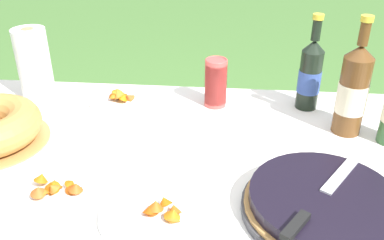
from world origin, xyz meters
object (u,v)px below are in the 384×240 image
at_px(paper_towel_roll, 34,64).
at_px(cider_bottle_amber, 353,91).
at_px(snack_plate_left, 118,98).
at_px(berry_tart, 323,204).
at_px(juice_bottle_red, 310,74).
at_px(serving_knife, 320,198).
at_px(snack_plate_right, 154,213).
at_px(cup_stack, 216,83).
at_px(snack_plate_near, 55,190).

bearing_deg(paper_towel_roll, cider_bottle_amber, -8.30).
bearing_deg(snack_plate_left, paper_towel_roll, 177.47).
xyz_separation_m(berry_tart, snack_plate_left, (-0.59, 0.52, -0.01)).
relative_size(juice_bottle_red, snack_plate_left, 1.59).
relative_size(serving_knife, snack_plate_right, 1.35).
bearing_deg(paper_towel_roll, cup_stack, -0.84).
distance_m(cider_bottle_amber, paper_towel_roll, 1.02).
relative_size(snack_plate_left, snack_plate_right, 0.82).
bearing_deg(paper_towel_roll, snack_plate_left, -2.53).
distance_m(serving_knife, paper_towel_roll, 1.02).
bearing_deg(cider_bottle_amber, paper_towel_roll, 171.70).
bearing_deg(berry_tart, cider_bottle_amber, 70.61).
bearing_deg(snack_plate_near, snack_plate_right, -12.53).
xyz_separation_m(snack_plate_right, paper_towel_roll, (-0.50, 0.57, 0.11)).
height_order(cup_stack, juice_bottle_red, juice_bottle_red).
bearing_deg(paper_towel_roll, berry_tart, -31.13).
xyz_separation_m(cup_stack, paper_towel_roll, (-0.61, 0.01, 0.04)).
bearing_deg(juice_bottle_red, berry_tart, -94.12).
relative_size(berry_tart, snack_plate_left, 1.85).
relative_size(cup_stack, snack_plate_near, 0.77).
relative_size(snack_plate_right, paper_towel_roll, 0.98).
bearing_deg(juice_bottle_red, snack_plate_near, -141.79).
relative_size(cider_bottle_amber, snack_plate_near, 1.67).
xyz_separation_m(cider_bottle_amber, snack_plate_near, (-0.76, -0.37, -0.12)).
relative_size(serving_knife, cider_bottle_amber, 0.92).
bearing_deg(berry_tart, snack_plate_left, 138.94).
height_order(cider_bottle_amber, juice_bottle_red, cider_bottle_amber).
distance_m(cup_stack, snack_plate_near, 0.63).
relative_size(cider_bottle_amber, snack_plate_right, 1.46).
bearing_deg(cider_bottle_amber, cup_stack, 160.80).
distance_m(serving_knife, cider_bottle_amber, 0.44).
relative_size(juice_bottle_red, snack_plate_right, 1.30).
xyz_separation_m(cider_bottle_amber, juice_bottle_red, (-0.10, 0.15, -0.02)).
xyz_separation_m(cider_bottle_amber, snack_plate_left, (-0.73, 0.13, -0.12)).
height_order(serving_knife, snack_plate_right, serving_knife).
bearing_deg(serving_knife, paper_towel_roll, 91.33).
height_order(berry_tart, juice_bottle_red, juice_bottle_red).
height_order(snack_plate_near, paper_towel_roll, paper_towel_roll).
bearing_deg(berry_tart, snack_plate_near, 178.94).
xyz_separation_m(juice_bottle_red, snack_plate_near, (-0.66, -0.52, -0.10)).
xyz_separation_m(snack_plate_near, paper_towel_roll, (-0.25, 0.52, 0.11)).
height_order(berry_tart, cider_bottle_amber, cider_bottle_amber).
bearing_deg(cup_stack, cider_bottle_amber, -19.20).
bearing_deg(snack_plate_right, paper_towel_roll, 131.17).
distance_m(cider_bottle_amber, snack_plate_near, 0.85).
xyz_separation_m(cup_stack, snack_plate_right, (-0.11, -0.56, -0.07)).
relative_size(serving_knife, cup_stack, 1.99).
relative_size(cider_bottle_amber, snack_plate_left, 1.79).
distance_m(berry_tart, cider_bottle_amber, 0.42).
height_order(snack_plate_near, snack_plate_left, snack_plate_left).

